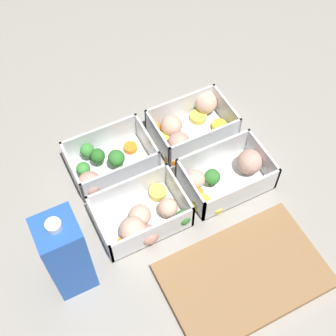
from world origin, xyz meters
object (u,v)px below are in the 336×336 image
at_px(container_near_right, 105,164).
at_px(juice_carton, 66,255).
at_px(container_near_left, 190,125).
at_px(container_far_left, 227,175).
at_px(container_far_right, 144,218).

relative_size(container_near_right, juice_carton, 0.87).
bearing_deg(container_near_right, juice_carton, 53.92).
xyz_separation_m(container_near_right, juice_carton, (0.14, 0.19, 0.07)).
relative_size(container_near_left, juice_carton, 0.89).
height_order(container_far_left, container_far_right, same).
xyz_separation_m(container_near_left, container_far_left, (-0.01, 0.14, 0.00)).
distance_m(container_far_left, juice_carton, 0.35).
xyz_separation_m(container_near_left, container_far_right, (0.18, 0.16, 0.00)).
bearing_deg(juice_carton, container_near_right, -126.08).
bearing_deg(container_far_left, container_far_right, 4.48).
bearing_deg(container_near_left, container_near_right, 3.60).
distance_m(container_near_left, container_far_left, 0.14).
distance_m(container_near_left, container_near_right, 0.20).
height_order(container_far_right, juice_carton, juice_carton).
relative_size(container_far_left, juice_carton, 0.90).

